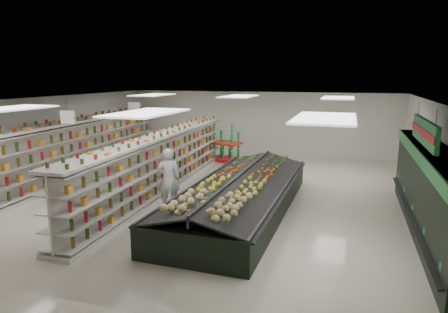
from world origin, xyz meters
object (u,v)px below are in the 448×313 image
(produce_island, at_px, (240,194))
(shopper_main, at_px, (169,179))
(shopper_background, at_px, (152,148))
(gondola_left, at_px, (70,153))
(gondola_center, at_px, (162,165))
(soda_endcap, at_px, (226,145))

(produce_island, xyz_separation_m, shopper_main, (-2.11, -0.46, 0.42))
(produce_island, distance_m, shopper_main, 2.20)
(shopper_background, bearing_deg, gondola_left, -176.86)
(gondola_center, distance_m, shopper_background, 4.49)
(gondola_center, xyz_separation_m, produce_island, (3.23, -1.35, -0.39))
(gondola_left, distance_m, produce_island, 7.53)
(produce_island, relative_size, shopper_main, 4.15)
(gondola_left, bearing_deg, gondola_center, -7.03)
(shopper_main, bearing_deg, gondola_left, -46.13)
(gondola_center, bearing_deg, shopper_background, 120.05)
(produce_island, distance_m, soda_endcap, 7.13)
(shopper_background, bearing_deg, gondola_center, -118.55)
(gondola_center, height_order, produce_island, gondola_center)
(gondola_left, height_order, soda_endcap, gondola_left)
(soda_endcap, bearing_deg, produce_island, -69.52)
(gondola_left, bearing_deg, produce_island, -15.39)
(gondola_left, distance_m, shopper_main, 5.63)
(gondola_center, relative_size, shopper_background, 7.70)
(gondola_center, xyz_separation_m, shopper_background, (-2.38, 3.80, -0.17))
(soda_endcap, xyz_separation_m, shopper_background, (-3.11, -1.53, -0.06))
(gondola_left, height_order, gondola_center, gondola_left)
(produce_island, bearing_deg, shopper_background, 137.45)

